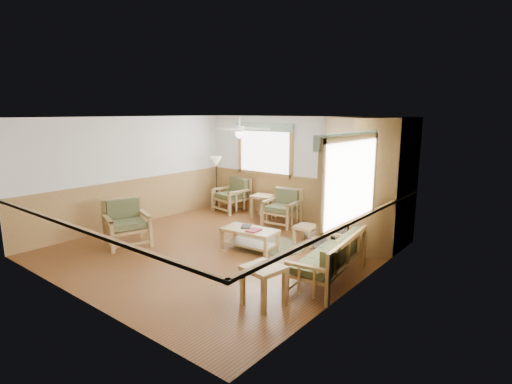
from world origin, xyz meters
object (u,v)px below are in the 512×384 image
Objects in this scene: armchair_back_right at (282,208)px; coffee_table at (250,240)px; armchair_back_left at (232,195)px; floor_lamp_right at (348,223)px; footstool at (307,235)px; end_table_sofa at (264,285)px; floor_lamp_left at (217,183)px; sofa at (329,258)px; armchair_left at (127,223)px; end_table_chairs at (263,207)px.

armchair_back_right is 0.78× the size of coffee_table.
armchair_back_left is 0.82× the size of coffee_table.
floor_lamp_right reaches higher than coffee_table.
armchair_back_right is 1.91× the size of footstool.
end_table_sofa is 0.39× the size of floor_lamp_right.
armchair_back_left reaches higher than end_table_sofa.
floor_lamp_right reaches higher than armchair_back_right.
end_table_sofa is 2.39m from floor_lamp_right.
armchair_back_left is 4.68m from floor_lamp_right.
floor_lamp_left is at bearing 162.82° from floor_lamp_right.
armchair_left is at bearing -83.33° from sofa.
floor_lamp_right is at bearing -10.75° from armchair_back_left.
sofa reaches higher than footstool.
armchair_back_left is 1.96m from armchair_back_right.
armchair_back_right is at bearing -4.18° from floor_lamp_left.
armchair_left is at bearing -154.02° from floor_lamp_right.
armchair_back_left is 1.19m from end_table_chairs.
armchair_back_left is 1.51× the size of end_table_chairs.
floor_lamp_left is at bearing 32.62° from armchair_left.
armchair_back_right is 1.58m from footstool.
armchair_left is at bearing -155.51° from coffee_table.
armchair_back_left is 3.39m from coffee_table.
floor_lamp_right reaches higher than end_table_sofa.
sofa is at bearing -26.51° from floor_lamp_left.
armchair_left is 2.66m from coffee_table.
floor_lamp_right is at bearing 85.15° from end_table_sofa.
floor_lamp_left reaches higher than armchair_left.
armchair_left is 4.61m from floor_lamp_right.
armchair_left is (-1.69, -3.35, 0.03)m from armchair_back_right.
armchair_left is 3.95m from end_table_sofa.
floor_lamp_left is (-1.69, -0.05, 0.47)m from end_table_chairs.
floor_lamp_left reaches higher than sofa.
end_table_sofa is at bearing -52.37° from end_table_chairs.
armchair_back_left is at bearing -126.46° from sofa.
floor_lamp_right is at bearing -17.18° from floor_lamp_left.
floor_lamp_left is (-2.46, 0.18, 0.33)m from armchair_back_right.
armchair_back_left is 3.43m from footstool.
end_table_sofa is (3.93, -0.33, -0.18)m from armchair_left.
floor_lamp_right reaches higher than armchair_left.
end_table_chairs is at bearing 114.86° from coffee_table.
coffee_table is at bearing -32.37° from armchair_back_left.
end_table_chairs is 0.40× the size of floor_lamp_right.
armchair_back_right reaches higher than footstool.
sofa is 5.65m from floor_lamp_left.
footstool is (2.04, -1.13, -0.11)m from end_table_chairs.
sofa is 3.83× the size of footstool.
floor_lamp_right is (-0.14, 1.00, 0.36)m from sofa.
armchair_left is at bearing -140.37° from footstool.
armchair_back_left reaches higher than armchair_back_right.
end_table_sofa reaches higher than footstool.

